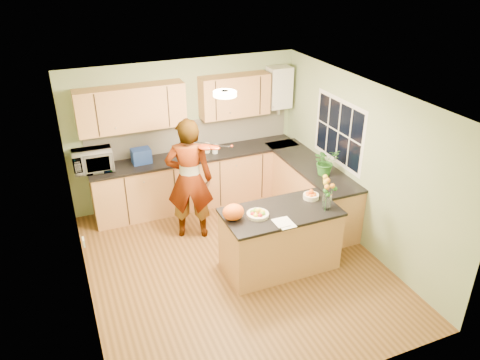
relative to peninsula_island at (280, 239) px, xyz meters
name	(u,v)px	position (x,y,z in m)	size (l,w,h in m)	color
floor	(235,265)	(-0.58, 0.26, -0.46)	(4.50, 4.50, 0.00)	brown
ceiling	(234,97)	(-0.58, 0.26, 2.04)	(4.00, 4.50, 0.02)	white
wall_back	(185,132)	(-0.58, 2.51, 0.79)	(4.00, 0.02, 2.50)	#88A273
wall_front	(325,293)	(-0.58, -1.99, 0.79)	(4.00, 0.02, 2.50)	#88A273
wall_left	(77,219)	(-2.58, 0.26, 0.79)	(0.02, 4.50, 2.50)	#88A273
wall_right	(360,164)	(1.42, 0.26, 0.79)	(0.02, 4.50, 2.50)	#88A273
back_counter	(198,179)	(-0.48, 2.21, 0.01)	(3.64, 0.62, 0.94)	#B48048
right_counter	(309,190)	(1.12, 1.11, 0.01)	(0.62, 2.24, 0.94)	#B48048
splashback	(191,135)	(-0.48, 2.49, 0.74)	(3.60, 0.02, 0.52)	beige
upper_cabinets	(176,103)	(-0.76, 2.34, 1.39)	(3.20, 0.34, 0.70)	#B48048
boiler	(279,87)	(1.12, 2.35, 1.44)	(0.40, 0.30, 0.86)	silver
window_right	(339,132)	(1.41, 0.86, 1.09)	(0.01, 1.30, 1.05)	silver
light_switch	(84,242)	(-2.56, -0.34, 0.84)	(0.02, 0.09, 0.09)	silver
ceiling_lamp	(225,94)	(-0.58, 0.56, 2.00)	(0.30, 0.30, 0.07)	#FFEABF
peninsula_island	(280,239)	(0.00, 0.00, 0.00)	(1.60, 0.82, 0.92)	#B48048
fruit_dish	(258,213)	(-0.35, 0.00, 0.50)	(0.30, 0.30, 0.10)	beige
orange_bowl	(311,195)	(0.55, 0.15, 0.51)	(0.22, 0.22, 0.13)	beige
flower_vase	(328,186)	(0.60, -0.18, 0.81)	(0.29, 0.29, 0.53)	silver
orange_bag	(233,212)	(-0.68, 0.05, 0.57)	(0.29, 0.24, 0.22)	#F05B13
papers	(285,223)	(-0.10, -0.30, 0.46)	(0.21, 0.28, 0.01)	white
violinist	(189,180)	(-0.90, 1.28, 0.51)	(0.71, 0.47, 1.95)	#E3AE8B
violin	(205,147)	(-0.70, 1.06, 1.10)	(0.53, 0.21, 0.11)	#500C05
microwave	(93,161)	(-2.18, 2.24, 0.65)	(0.61, 0.41, 0.33)	silver
blue_box	(141,156)	(-1.42, 2.23, 0.60)	(0.30, 0.22, 0.24)	#213E98
kettle	(181,150)	(-0.75, 2.24, 0.60)	(0.15, 0.15, 0.28)	silver
jar_cream	(207,148)	(-0.29, 2.23, 0.56)	(0.11, 0.11, 0.16)	beige
jar_white	(215,149)	(-0.18, 2.14, 0.56)	(0.10, 0.10, 0.15)	silver
potted_plant	(326,161)	(1.12, 0.71, 0.70)	(0.39, 0.34, 0.43)	#296822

